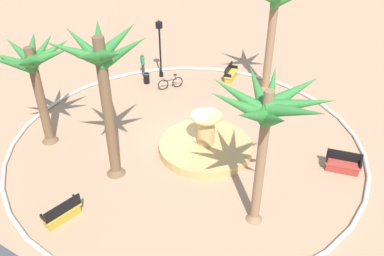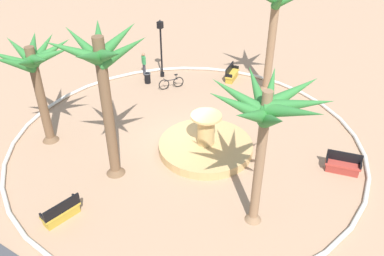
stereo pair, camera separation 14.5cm
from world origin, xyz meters
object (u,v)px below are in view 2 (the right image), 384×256
at_px(palm_tree_mid_plaza, 266,114).
at_px(person_cyclist_helmet, 144,63).
at_px(lamppost, 161,44).
at_px(bicycle_red_frame, 171,83).
at_px(palm_tree_far_side, 275,15).
at_px(palm_tree_by_curb, 34,66).
at_px(trash_bin, 147,78).
at_px(fountain, 206,145).
at_px(bench_north, 61,213).
at_px(bench_west, 232,75).
at_px(bench_east, 343,166).
at_px(palm_tree_near_fountain, 102,71).

height_order(palm_tree_mid_plaza, person_cyclist_helmet, palm_tree_mid_plaza).
distance_m(lamppost, bicycle_red_frame, 2.76).
bearing_deg(bicycle_red_frame, palm_tree_far_side, -149.69).
xyz_separation_m(palm_tree_mid_plaza, palm_tree_far_side, (4.06, -11.04, -0.15)).
height_order(palm_tree_by_curb, trash_bin, palm_tree_by_curb).
bearing_deg(fountain, lamppost, -40.77).
bearing_deg(bench_north, bench_west, -90.24).
relative_size(fountain, trash_bin, 6.53).
distance_m(palm_tree_mid_plaza, bench_east, 7.25).
bearing_deg(palm_tree_near_fountain, bicycle_red_frame, -73.02).
relative_size(bench_west, lamppost, 0.41).
bearing_deg(trash_bin, palm_tree_mid_plaza, 145.51).
height_order(fountain, palm_tree_far_side, palm_tree_far_side).
xyz_separation_m(bench_east, trash_bin, (13.51, -2.69, 0.04)).
distance_m(palm_tree_mid_plaza, person_cyclist_helmet, 15.37).
distance_m(bench_west, lamppost, 5.20).
relative_size(palm_tree_near_fountain, lamppost, 1.73).
bearing_deg(bench_north, fountain, -110.15).
bearing_deg(palm_tree_far_side, fountain, 89.91).
height_order(fountain, person_cyclist_helmet, fountain).
relative_size(bench_east, bench_north, 1.00).
distance_m(palm_tree_near_fountain, trash_bin, 10.62).
relative_size(palm_tree_near_fountain, person_cyclist_helmet, 4.18).
height_order(palm_tree_near_fountain, trash_bin, palm_tree_near_fountain).
xyz_separation_m(bench_west, trash_bin, (4.57, 3.44, 0.04)).
xyz_separation_m(palm_tree_by_curb, lamppost, (-0.56, -9.42, -1.91)).
xyz_separation_m(fountain, palm_tree_far_side, (-0.01, -7.93, 4.59)).
distance_m(fountain, bench_west, 8.43).
distance_m(fountain, palm_tree_mid_plaza, 6.99).
bearing_deg(bench_north, person_cyclist_helmet, -66.84).
height_order(fountain, palm_tree_near_fountain, palm_tree_near_fountain).
bearing_deg(bench_west, fountain, 107.77).
height_order(bench_east, trash_bin, bench_east).
height_order(bench_east, person_cyclist_helmet, person_cyclist_helmet).
relative_size(trash_bin, bicycle_red_frame, 0.51).
bearing_deg(trash_bin, fountain, 147.27).
bearing_deg(lamppost, fountain, 139.23).
distance_m(palm_tree_near_fountain, person_cyclist_helmet, 11.43).
bearing_deg(lamppost, palm_tree_mid_plaza, 140.44).
distance_m(palm_tree_mid_plaza, palm_tree_far_side, 11.76).
height_order(palm_tree_near_fountain, person_cyclist_helmet, palm_tree_near_fountain).
height_order(palm_tree_far_side, trash_bin, palm_tree_far_side).
bearing_deg(palm_tree_mid_plaza, trash_bin, -34.49).
bearing_deg(bench_north, palm_tree_mid_plaza, -148.70).
height_order(palm_tree_mid_plaza, bench_north, palm_tree_mid_plaza).
bearing_deg(person_cyclist_helmet, palm_tree_far_side, -162.65).
relative_size(palm_tree_by_curb, lamppost, 1.37).
xyz_separation_m(palm_tree_near_fountain, bench_west, (-0.17, -11.79, -4.91)).
bearing_deg(bench_north, palm_tree_near_fountain, -88.31).
height_order(bench_west, bench_north, same).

